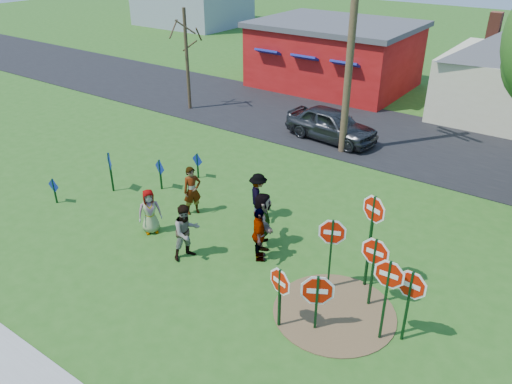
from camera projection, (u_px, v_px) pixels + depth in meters
ground at (223, 240)px, 16.03m from camera, size 120.00×120.00×0.00m
road at (371, 133)px, 24.31m from camera, size 120.00×7.50×0.04m
dirt_patch at (334, 312)px, 13.00m from camera, size 3.20×3.20×0.03m
red_building at (335, 54)px, 30.89m from camera, size 9.40×7.69×3.90m
stop_sign_a at (280, 286)px, 11.99m from camera, size 0.93×0.27×1.87m
stop_sign_b at (373, 219)px, 12.99m from camera, size 0.97×0.37×2.97m
stop_sign_c at (388, 283)px, 11.41m from camera, size 0.99×0.07×2.43m
stop_sign_d at (375, 257)px, 12.58m from camera, size 1.04×0.07×2.20m
stop_sign_e at (317, 293)px, 11.98m from camera, size 1.00×0.59×1.76m
stop_sign_f at (410, 290)px, 11.47m from camera, size 1.01×0.07×2.16m
stop_sign_g at (332, 239)px, 13.17m from camera, size 0.95×0.40×2.33m
blue_diamond_a at (54, 188)px, 17.93m from camera, size 0.57×0.06×0.99m
blue_diamond_b at (110, 167)px, 18.58m from camera, size 0.65×0.36×1.58m
blue_diamond_c at (160, 171)px, 18.82m from camera, size 0.63×0.19×1.23m
blue_diamond_d at (197, 163)px, 19.73m from camera, size 0.59×0.10×1.07m
person_a at (150, 211)px, 16.12m from camera, size 0.83×0.90×1.54m
person_b at (192, 191)px, 17.17m from camera, size 0.67×0.76×1.75m
person_c at (186, 232)px, 14.80m from camera, size 0.94×1.05×1.79m
person_d at (258, 196)px, 16.91m from camera, size 1.18×1.20×1.65m
person_e at (259, 235)px, 14.72m from camera, size 0.94×1.07×1.73m
person_f at (263, 220)px, 15.34m from camera, size 1.47×1.70×1.85m
suv at (331, 124)px, 23.20m from camera, size 4.60×2.25×1.51m
utility_pole at (352, 28)px, 19.87m from camera, size 2.37×1.00×10.15m
bare_tree_west at (186, 45)px, 26.04m from camera, size 1.80×1.80×5.33m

